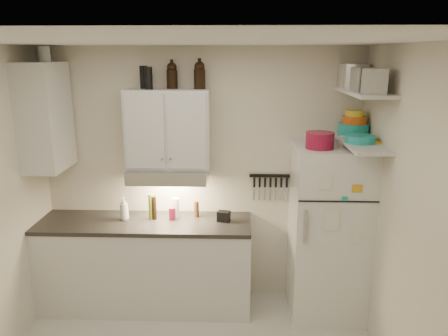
{
  "coord_description": "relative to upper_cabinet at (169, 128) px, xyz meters",
  "views": [
    {
      "loc": [
        0.38,
        -2.8,
        2.52
      ],
      "look_at": [
        0.25,
        0.9,
        1.55
      ],
      "focal_mm": 35.0,
      "sensor_mm": 36.0,
      "label": 1
    }
  ],
  "objects": [
    {
      "name": "base_cabinet",
      "position": [
        -0.25,
        -0.14,
        -1.39
      ],
      "size": [
        2.1,
        0.6,
        0.88
      ],
      "primitive_type": "cube",
      "color": "silver",
      "rests_on": "floor"
    },
    {
      "name": "book_stack",
      "position": [
        1.82,
        -0.3,
        -0.08
      ],
      "size": [
        0.23,
        0.28,
        0.09
      ],
      "primitive_type": "cube",
      "rotation": [
        0.0,
        0.0,
        0.02
      ],
      "color": "gold",
      "rests_on": "fridge"
    },
    {
      "name": "ceiling",
      "position": [
        0.3,
        -1.33,
        0.78
      ],
      "size": [
        3.2,
        3.0,
        0.02
      ],
      "primitive_type": "cube",
      "color": "white",
      "rests_on": "ground"
    },
    {
      "name": "side_jar",
      "position": [
        -1.09,
        -0.12,
        0.69
      ],
      "size": [
        0.12,
        0.12,
        0.14
      ],
      "primitive_type": "cylinder",
      "rotation": [
        0.0,
        0.0,
        0.14
      ],
      "color": "silver",
      "rests_on": "side_cabinet"
    },
    {
      "name": "oil_bottle",
      "position": [
        -0.19,
        -0.07,
        -0.78
      ],
      "size": [
        0.06,
        0.06,
        0.26
      ],
      "primitive_type": "cylinder",
      "rotation": [
        0.0,
        0.0,
        -0.14
      ],
      "color": "#566619",
      "rests_on": "countertop"
    },
    {
      "name": "vinegar_bottle",
      "position": [
        -0.16,
        -0.07,
        -0.79
      ],
      "size": [
        0.06,
        0.06,
        0.24
      ],
      "primitive_type": "cylinder",
      "rotation": [
        0.0,
        0.0,
        0.17
      ],
      "color": "black",
      "rests_on": "countertop"
    },
    {
      "name": "right_wall",
      "position": [
        1.91,
        -1.33,
        -0.53
      ],
      "size": [
        0.02,
        3.0,
        2.6
      ],
      "primitive_type": "cube",
      "color": "beige",
      "rests_on": "ground"
    },
    {
      "name": "pepper_mill",
      "position": [
        0.26,
        0.01,
        -0.82
      ],
      "size": [
        0.06,
        0.06,
        0.16
      ],
      "primitive_type": "cylinder",
      "rotation": [
        0.0,
        0.0,
        -0.34
      ],
      "color": "brown",
      "rests_on": "countertop"
    },
    {
      "name": "bowl_teal",
      "position": [
        1.75,
        -0.04,
        0.01
      ],
      "size": [
        0.28,
        0.28,
        0.11
      ],
      "primitive_type": "cylinder",
      "color": "teal",
      "rests_on": "shelf_lo"
    },
    {
      "name": "growler_a",
      "position": [
        0.04,
        0.06,
        0.5
      ],
      "size": [
        0.14,
        0.14,
        0.25
      ],
      "primitive_type": null,
      "rotation": [
        0.0,
        0.0,
        0.33
      ],
      "color": "black",
      "rests_on": "upper_cabinet"
    },
    {
      "name": "growler_b",
      "position": [
        0.3,
        0.04,
        0.51
      ],
      "size": [
        0.13,
        0.13,
        0.26
      ],
      "primitive_type": null,
      "rotation": [
        0.0,
        0.0,
        -0.23
      ],
      "color": "black",
      "rests_on": "upper_cabinet"
    },
    {
      "name": "upper_cabinet",
      "position": [
        0.0,
        0.0,
        0.0
      ],
      "size": [
        0.8,
        0.33,
        0.75
      ],
      "primitive_type": "cube",
      "color": "silver",
      "rests_on": "back_wall"
    },
    {
      "name": "soap_bottle",
      "position": [
        -0.45,
        -0.1,
        -0.77
      ],
      "size": [
        0.11,
        0.11,
        0.26
      ],
      "primitive_type": "imported",
      "rotation": [
        0.0,
        0.0,
        0.07
      ],
      "color": "silver",
      "rests_on": "countertop"
    },
    {
      "name": "thermos_b",
      "position": [
        -0.23,
        0.05,
        0.48
      ],
      "size": [
        0.08,
        0.08,
        0.21
      ],
      "primitive_type": "cylinder",
      "rotation": [
        0.0,
        0.0,
        -0.09
      ],
      "color": "black",
      "rests_on": "upper_cabinet"
    },
    {
      "name": "tin_b",
      "position": [
        1.74,
        -0.61,
        0.49
      ],
      "size": [
        0.24,
        0.24,
        0.2
      ],
      "primitive_type": "cube",
      "rotation": [
        0.0,
        0.0,
        -0.26
      ],
      "color": "#AAAAAD",
      "rests_on": "shelf_hi"
    },
    {
      "name": "thermos_a",
      "position": [
        -0.16,
        -0.04,
        0.48
      ],
      "size": [
        0.09,
        0.09,
        0.21
      ],
      "primitive_type": "cylinder",
      "rotation": [
        0.0,
        0.0,
        0.33
      ],
      "color": "black",
      "rests_on": "upper_cabinet"
    },
    {
      "name": "red_jar",
      "position": [
        0.02,
        -0.08,
        -0.84
      ],
      "size": [
        0.07,
        0.07,
        0.13
      ],
      "primitive_type": "cylinder",
      "rotation": [
        0.0,
        0.0,
        -0.03
      ],
      "color": "maroon",
      "rests_on": "countertop"
    },
    {
      "name": "countertop",
      "position": [
        -0.25,
        -0.14,
        -0.93
      ],
      "size": [
        2.1,
        0.62,
        0.04
      ],
      "primitive_type": "cube",
      "color": "#272421",
      "rests_on": "base_cabinet"
    },
    {
      "name": "back_wall",
      "position": [
        0.3,
        0.18,
        -0.53
      ],
      "size": [
        3.2,
        0.02,
        2.6
      ],
      "primitive_type": "cube",
      "color": "beige",
      "rests_on": "ground"
    },
    {
      "name": "bowl_orange",
      "position": [
        1.76,
        -0.04,
        0.1
      ],
      "size": [
        0.23,
        0.23,
        0.07
      ],
      "primitive_type": "cylinder",
      "color": "#CA5313",
      "rests_on": "bowl_teal"
    },
    {
      "name": "spice_jar",
      "position": [
        1.62,
        -0.19,
        -0.08
      ],
      "size": [
        0.07,
        0.07,
        0.1
      ],
      "primitive_type": "cylinder",
      "rotation": [
        0.0,
        0.0,
        -0.19
      ],
      "color": "silver",
      "rests_on": "fridge"
    },
    {
      "name": "tin_a",
      "position": [
        1.73,
        -0.38,
        0.49
      ],
      "size": [
        0.22,
        0.2,
        0.2
      ],
      "primitive_type": "cube",
      "rotation": [
        0.0,
        0.0,
        0.1
      ],
      "color": "#AAAAAD",
      "rests_on": "shelf_hi"
    },
    {
      "name": "stock_pot",
      "position": [
        1.75,
        0.06,
        0.5
      ],
      "size": [
        0.32,
        0.32,
        0.22
      ],
      "primitive_type": "cylinder",
      "rotation": [
        0.0,
        0.0,
        0.06
      ],
      "color": "silver",
      "rests_on": "shelf_hi"
    },
    {
      "name": "plates",
      "position": [
        1.73,
        -0.38,
        -0.02
      ],
      "size": [
        0.28,
        0.28,
        0.06
      ],
      "primitive_type": "cylinder",
      "rotation": [
        0.0,
        0.0,
        -0.06
      ],
      "color": "teal",
      "rests_on": "shelf_lo"
    },
    {
      "name": "knife_strip",
      "position": [
        1.0,
        0.15,
        -0.51
      ],
      "size": [
        0.42,
        0.02,
        0.03
      ],
      "primitive_type": "cube",
      "color": "black",
      "rests_on": "back_wall"
    },
    {
      "name": "fridge",
      "position": [
        1.55,
        -0.18,
        -0.98
      ],
      "size": [
        0.7,
        0.68,
        1.7
      ],
      "primitive_type": "cube",
      "color": "silver",
      "rests_on": "floor"
    },
    {
      "name": "clear_bottle",
      "position": [
        0.05,
        -0.03,
        -0.8
      ],
      "size": [
        0.09,
        0.09,
        0.21
      ],
      "primitive_type": "cylinder",
      "rotation": [
        0.0,
        0.0,
        -0.4
      ],
      "color": "silver",
      "rests_on": "countertop"
    },
    {
      "name": "shelf_lo",
      "position": [
        1.75,
        -0.31,
        -0.07
      ],
      "size": [
        0.3,
        0.95,
        0.03
      ],
      "primitive_type": "cube",
      "color": "silver",
      "rests_on": "right_wall"
    },
    {
      "name": "side_cabinet",
      "position": [
        -1.14,
        -0.14,
        0.12
      ],
      "size": [
        0.33,
        0.55,
        1.0
      ],
      "primitive_type": "cube",
      "color": "silver",
      "rests_on": "left_wall"
    },
    {
      "name": "caddy",
      "position": [
        0.54,
        -0.11,
        -0.85
      ],
      "size": [
        0.14,
        0.11,
        0.1
      ],
      "primitive_type": "cube",
      "rotation": [
        0.0,
        0.0,
        -0.26
      ],
      "color": "black",
      "rests_on": "countertop"
    },
    {
      "name": "shelf_hi",
      "position": [
        1.75,
        -0.31,
        0.38
      ],
      "size": [
        0.3,
        0.95,
        0.03
      ],
      "primitive_type": "cube",
      "color": "silver",
      "rests_on": "right_wall"
    },
    {
      "name": "range_hood",
      "position": [
        0.0,
        -0.06,
        -0.44
      ],
      "size": [
        0.76,
        0.46,
        0.12
      ],
      "primitive_type": "cube",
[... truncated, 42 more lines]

